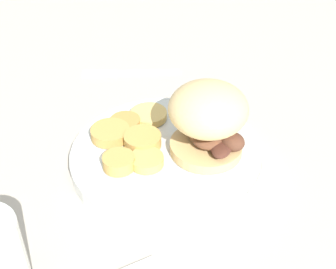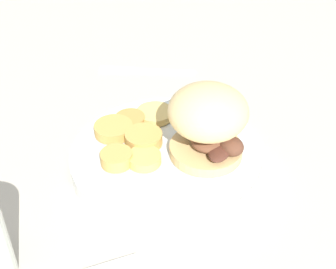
{
  "view_description": "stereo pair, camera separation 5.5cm",
  "coord_description": "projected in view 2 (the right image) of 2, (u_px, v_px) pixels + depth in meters",
  "views": [
    {
      "loc": [
        -0.48,
        0.03,
        0.41
      ],
      "look_at": [
        0.0,
        0.0,
        0.05
      ],
      "focal_mm": 50.0,
      "sensor_mm": 36.0,
      "label": 1
    },
    {
      "loc": [
        -0.48,
        -0.02,
        0.41
      ],
      "look_at": [
        0.0,
        0.0,
        0.05
      ],
      "focal_mm": 50.0,
      "sensor_mm": 36.0,
      "label": 2
    }
  ],
  "objects": [
    {
      "name": "potato_round_0",
      "position": [
        116.0,
        158.0,
        0.59
      ],
      "size": [
        0.04,
        0.04,
        0.02
      ],
      "primitive_type": "cylinder",
      "color": "tan",
      "rests_on": "dinner_plate"
    },
    {
      "name": "potato_round_5",
      "position": [
        130.0,
        120.0,
        0.66
      ],
      "size": [
        0.04,
        0.04,
        0.01
      ],
      "primitive_type": "cylinder",
      "color": "#BC8942",
      "rests_on": "dinner_plate"
    },
    {
      "name": "fork",
      "position": [
        145.0,
        71.0,
        0.82
      ],
      "size": [
        0.03,
        0.17,
        0.0
      ],
      "color": "silver",
      "rests_on": "ground_plane"
    },
    {
      "name": "potato_round_3",
      "position": [
        155.0,
        114.0,
        0.67
      ],
      "size": [
        0.05,
        0.05,
        0.01
      ],
      "primitive_type": "cylinder",
      "color": "#DBB766",
      "rests_on": "dinner_plate"
    },
    {
      "name": "dinner_plate",
      "position": [
        168.0,
        155.0,
        0.62
      ],
      "size": [
        0.26,
        0.26,
        0.02
      ],
      "color": "silver",
      "rests_on": "ground_plane"
    },
    {
      "name": "sandwich",
      "position": [
        208.0,
        121.0,
        0.58
      ],
      "size": [
        0.11,
        0.1,
        0.1
      ],
      "color": "tan",
      "rests_on": "dinner_plate"
    },
    {
      "name": "potato_round_1",
      "position": [
        114.0,
        129.0,
        0.64
      ],
      "size": [
        0.05,
        0.05,
        0.01
      ],
      "primitive_type": "cylinder",
      "color": "tan",
      "rests_on": "dinner_plate"
    },
    {
      "name": "potato_round_4",
      "position": [
        144.0,
        159.0,
        0.59
      ],
      "size": [
        0.04,
        0.04,
        0.01
      ],
      "primitive_type": "cylinder",
      "color": "tan",
      "rests_on": "dinner_plate"
    },
    {
      "name": "potato_round_2",
      "position": [
        144.0,
        138.0,
        0.62
      ],
      "size": [
        0.05,
        0.05,
        0.02
      ],
      "primitive_type": "cylinder",
      "color": "tan",
      "rests_on": "dinner_plate"
    },
    {
      "name": "ground_plane",
      "position": [
        168.0,
        162.0,
        0.63
      ],
      "size": [
        4.0,
        4.0,
        0.0
      ],
      "primitive_type": "plane",
      "color": "#B2A899"
    }
  ]
}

